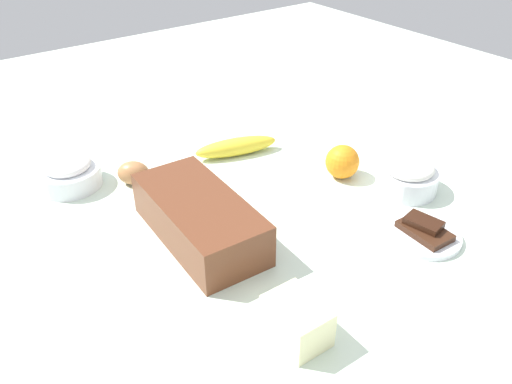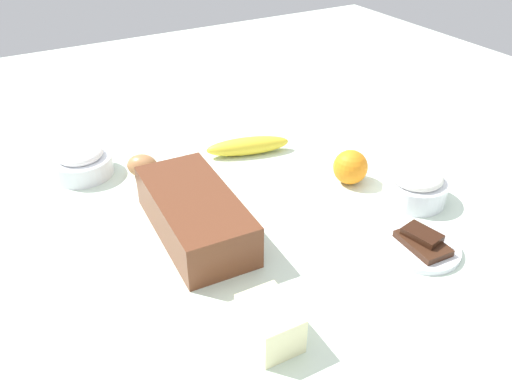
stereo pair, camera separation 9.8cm
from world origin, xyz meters
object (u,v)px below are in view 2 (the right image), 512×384
at_px(chocolate_plate, 422,246).
at_px(egg_near_butter, 142,166).
at_px(orange_fruit, 350,167).
at_px(banana, 248,146).
at_px(loaf_pan, 195,213).
at_px(butter_block, 270,323).
at_px(flour_bowl, 415,185).
at_px(sugar_bowl, 81,161).

bearing_deg(chocolate_plate, egg_near_butter, 34.93).
bearing_deg(orange_fruit, banana, 30.43).
bearing_deg(banana, loaf_pan, 133.36).
bearing_deg(butter_block, loaf_pan, -2.31).
relative_size(loaf_pan, egg_near_butter, 4.39).
bearing_deg(egg_near_butter, banana, -95.88).
xyz_separation_m(flour_bowl, butter_block, (-0.16, 0.43, -0.00)).
height_order(flour_bowl, banana, flour_bowl).
bearing_deg(butter_block, flour_bowl, -69.24).
height_order(butter_block, chocolate_plate, butter_block).
distance_m(loaf_pan, sugar_bowl, 0.33).
relative_size(orange_fruit, chocolate_plate, 0.55).
height_order(butter_block, egg_near_butter, butter_block).
distance_m(flour_bowl, banana, 0.38).
bearing_deg(flour_bowl, butter_block, 110.76).
height_order(loaf_pan, orange_fruit, loaf_pan).
height_order(loaf_pan, banana, loaf_pan).
bearing_deg(orange_fruit, butter_block, 127.74).
height_order(flour_bowl, chocolate_plate, flour_bowl).
bearing_deg(flour_bowl, banana, 30.34).
bearing_deg(egg_near_butter, orange_fruit, -122.94).
xyz_separation_m(loaf_pan, egg_near_butter, (0.24, 0.02, -0.02)).
height_order(flour_bowl, orange_fruit, same).
distance_m(orange_fruit, egg_near_butter, 0.43).
bearing_deg(chocolate_plate, banana, 11.59).
xyz_separation_m(orange_fruit, egg_near_butter, (0.24, 0.36, -0.01)).
bearing_deg(sugar_bowl, flour_bowl, -128.03).
bearing_deg(egg_near_butter, sugar_bowl, 57.03).
bearing_deg(banana, flour_bowl, -149.66).
xyz_separation_m(sugar_bowl, butter_block, (-0.58, -0.11, -0.00)).
distance_m(loaf_pan, flour_bowl, 0.43).
relative_size(sugar_bowl, egg_near_butter, 1.98).
bearing_deg(orange_fruit, flour_bowl, -149.81).
relative_size(sugar_bowl, chocolate_plate, 0.99).
relative_size(flour_bowl, orange_fruit, 1.72).
distance_m(flour_bowl, chocolate_plate, 0.16).
height_order(orange_fruit, butter_block, orange_fruit).
height_order(banana, orange_fruit, orange_fruit).
relative_size(sugar_bowl, banana, 0.68).
bearing_deg(flour_bowl, orange_fruit, 30.19).
distance_m(butter_block, chocolate_plate, 0.33).
height_order(sugar_bowl, orange_fruit, orange_fruit).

